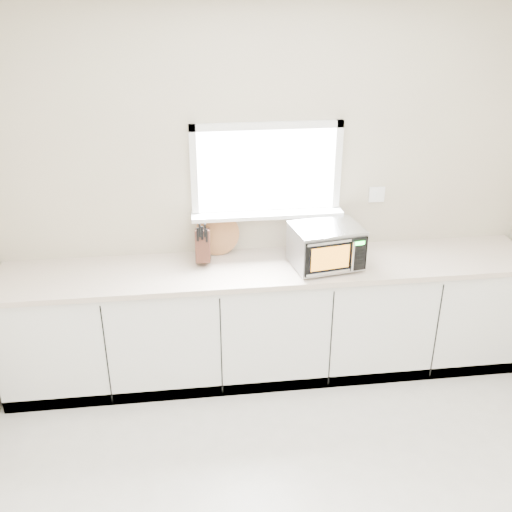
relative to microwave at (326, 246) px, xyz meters
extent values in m
cube|color=beige|center=(-0.39, 0.37, 0.27)|extent=(4.00, 0.02, 2.70)
cube|color=white|center=(-0.39, 0.35, 0.47)|extent=(1.00, 0.02, 0.60)
cube|color=white|center=(-0.39, 0.29, 0.15)|extent=(1.12, 0.16, 0.03)
cube|color=white|center=(-0.39, 0.34, 0.79)|extent=(1.10, 0.04, 0.05)
cube|color=white|center=(-0.39, 0.34, 0.14)|extent=(1.10, 0.04, 0.05)
cube|color=white|center=(-0.91, 0.34, 0.47)|extent=(0.05, 0.04, 0.70)
cube|color=white|center=(0.14, 0.34, 0.47)|extent=(0.05, 0.04, 0.70)
cube|color=white|center=(0.46, 0.36, 0.24)|extent=(0.12, 0.01, 0.12)
cube|color=silver|center=(-0.39, 0.07, -0.64)|extent=(3.92, 0.60, 0.88)
cube|color=beige|center=(-0.39, 0.06, -0.18)|extent=(3.92, 0.64, 0.04)
cylinder|color=black|center=(-0.18, -0.17, -0.15)|extent=(0.02, 0.02, 0.01)
cylinder|color=black|center=(-0.22, 0.11, -0.15)|extent=(0.02, 0.02, 0.01)
cylinder|color=black|center=(0.22, -0.10, -0.15)|extent=(0.02, 0.02, 0.01)
cylinder|color=black|center=(0.17, 0.18, -0.15)|extent=(0.02, 0.02, 0.01)
cube|color=#AFB2B7|center=(0.00, 0.01, 0.00)|extent=(0.53, 0.43, 0.29)
cube|color=black|center=(0.03, -0.18, 0.00)|extent=(0.45, 0.09, 0.25)
cube|color=orange|center=(-0.02, -0.19, 0.00)|extent=(0.28, 0.05, 0.17)
cylinder|color=silver|center=(0.15, -0.18, 0.00)|extent=(0.02, 0.02, 0.22)
cube|color=black|center=(0.19, -0.16, 0.00)|extent=(0.11, 0.02, 0.25)
cube|color=#19FF33|center=(0.19, -0.16, 0.08)|extent=(0.08, 0.02, 0.03)
cube|color=silver|center=(0.00, 0.01, 0.14)|extent=(0.53, 0.43, 0.01)
cube|color=#4D281B|center=(-0.87, 0.18, -0.03)|extent=(0.12, 0.23, 0.27)
cube|color=black|center=(-0.91, 0.13, 0.08)|extent=(0.02, 0.05, 0.10)
cube|color=black|center=(-0.88, 0.13, 0.09)|extent=(0.02, 0.05, 0.10)
cube|color=black|center=(-0.85, 0.13, 0.07)|extent=(0.02, 0.05, 0.10)
cube|color=black|center=(-0.89, 0.13, 0.11)|extent=(0.02, 0.05, 0.10)
cube|color=black|center=(-0.86, 0.13, 0.11)|extent=(0.02, 0.05, 0.10)
cylinder|color=#A56D3F|center=(-0.76, 0.31, 0.00)|extent=(0.33, 0.08, 0.33)
cylinder|color=#AFB2B7|center=(-0.10, 0.17, -0.07)|extent=(0.15, 0.15, 0.18)
cylinder|color=black|center=(-0.10, 0.17, 0.04)|extent=(0.15, 0.15, 0.04)
camera|label=1|loc=(-0.99, -3.79, 1.78)|focal=42.00mm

